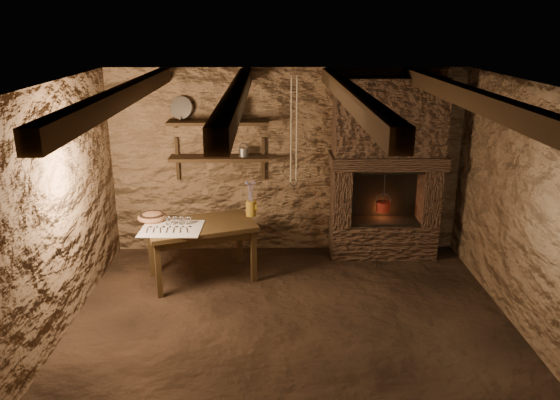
{
  "coord_description": "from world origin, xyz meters",
  "views": [
    {
      "loc": [
        -0.21,
        -4.85,
        2.92
      ],
      "look_at": [
        -0.1,
        0.9,
        1.05
      ],
      "focal_mm": 35.0,
      "sensor_mm": 36.0,
      "label": 1
    }
  ],
  "objects_px": {
    "iron_stockpot": "(229,113)",
    "red_pot": "(383,206)",
    "work_table": "(202,249)",
    "stoneware_jug": "(251,201)",
    "wooden_bowl": "(152,217)"
  },
  "relations": [
    {
      "from": "stoneware_jug",
      "to": "red_pot",
      "type": "relative_size",
      "value": 0.8
    },
    {
      "from": "work_table",
      "to": "iron_stockpot",
      "type": "xyz_separation_m",
      "value": [
        0.31,
        0.75,
        1.49
      ]
    },
    {
      "from": "iron_stockpot",
      "to": "stoneware_jug",
      "type": "bearing_deg",
      "value": -60.19
    },
    {
      "from": "stoneware_jug",
      "to": "wooden_bowl",
      "type": "distance_m",
      "value": 1.18
    },
    {
      "from": "stoneware_jug",
      "to": "wooden_bowl",
      "type": "bearing_deg",
      "value": -172.51
    },
    {
      "from": "work_table",
      "to": "stoneware_jug",
      "type": "distance_m",
      "value": 0.82
    },
    {
      "from": "iron_stockpot",
      "to": "red_pot",
      "type": "xyz_separation_m",
      "value": [
        1.95,
        -0.12,
        -1.17
      ]
    },
    {
      "from": "work_table",
      "to": "iron_stockpot",
      "type": "bearing_deg",
      "value": 48.04
    },
    {
      "from": "iron_stockpot",
      "to": "wooden_bowl",
      "type": "bearing_deg",
      "value": -144.76
    },
    {
      "from": "wooden_bowl",
      "to": "red_pot",
      "type": "distance_m",
      "value": 2.88
    },
    {
      "from": "work_table",
      "to": "stoneware_jug",
      "type": "relative_size",
      "value": 3.22
    },
    {
      "from": "iron_stockpot",
      "to": "red_pot",
      "type": "height_order",
      "value": "iron_stockpot"
    },
    {
      "from": "stoneware_jug",
      "to": "iron_stockpot",
      "type": "relative_size",
      "value": 1.74
    },
    {
      "from": "stoneware_jug",
      "to": "work_table",
      "type": "bearing_deg",
      "value": -154.71
    },
    {
      "from": "work_table",
      "to": "red_pot",
      "type": "relative_size",
      "value": 2.56
    }
  ]
}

